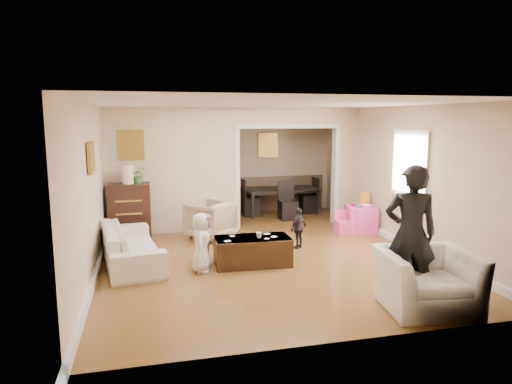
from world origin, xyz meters
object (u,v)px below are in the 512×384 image
object	(u,v)px
child_kneel_b	(207,239)
sofa	(131,245)
coffee_cup	(259,235)
play_table	(361,219)
armchair_front	(427,280)
child_kneel_a	(201,243)
armchair_back	(211,220)
child_toddler	(299,228)
coffee_table	(252,251)
cyan_cup	(358,205)
table_lamp	(128,175)
adult_person	(410,234)
dresser	(130,212)
dining_table	(280,201)

from	to	relation	value
child_kneel_b	sofa	bearing A→B (deg)	61.22
coffee_cup	play_table	xyz separation A→B (m)	(2.63, 1.65, -0.23)
armchair_front	child_kneel_a	xyz separation A→B (m)	(-2.58, 2.05, 0.10)
armchair_back	child_toddler	distance (m)	1.84
armchair_front	play_table	xyz separation A→B (m)	(1.00, 3.80, -0.09)
sofa	coffee_table	bearing A→B (deg)	-114.24
sofa	coffee_table	world-z (taller)	sofa
armchair_front	cyan_cup	size ratio (longest dim) A/B	14.18
armchair_back	child_toddler	world-z (taller)	child_toddler
armchair_back	child_kneel_a	distance (m)	2.06
armchair_front	table_lamp	bearing A→B (deg)	138.29
child_kneel_a	child_toddler	size ratio (longest dim) A/B	1.22
armchair_back	child_kneel_b	world-z (taller)	child_kneel_b
table_lamp	coffee_table	bearing A→B (deg)	-47.13
child_toddler	child_kneel_a	bearing A→B (deg)	-11.74
coffee_cup	adult_person	distance (m)	2.46
child_kneel_b	child_kneel_a	bearing A→B (deg)	144.47
play_table	child_toddler	xyz separation A→B (m)	(-1.68, -0.85, 0.11)
dresser	coffee_cup	bearing A→B (deg)	-46.39
armchair_front	sofa	bearing A→B (deg)	150.69
cyan_cup	child_kneel_b	bearing A→B (deg)	-159.40
coffee_cup	child_kneel_a	size ratio (longest dim) A/B	0.11
child_kneel_b	dining_table	bearing A→B (deg)	-50.67
sofa	child_toddler	distance (m)	2.98
armchair_front	child_kneel_b	bearing A→B (deg)	141.89
armchair_front	coffee_cup	bearing A→B (deg)	134.86
adult_person	child_toddler	world-z (taller)	adult_person
sofa	coffee_cup	bearing A→B (deg)	-114.79
adult_person	armchair_back	bearing A→B (deg)	-42.91
cyan_cup	dining_table	distance (m)	2.45
table_lamp	coffee_cup	world-z (taller)	table_lamp
armchair_back	cyan_cup	size ratio (longest dim) A/B	10.12
adult_person	child_toddler	xyz separation A→B (m)	(-0.59, 2.68, -0.52)
child_kneel_b	cyan_cup	bearing A→B (deg)	-86.49
cyan_cup	play_table	bearing A→B (deg)	26.57
child_kneel_a	table_lamp	bearing A→B (deg)	39.30
coffee_cup	child_toddler	size ratio (longest dim) A/B	0.13
coffee_cup	cyan_cup	size ratio (longest dim) A/B	1.23
coffee_cup	child_kneel_b	size ratio (longest dim) A/B	0.12
armchair_front	dining_table	bearing A→B (deg)	98.98
armchair_back	coffee_cup	distance (m)	1.98
sofa	armchair_front	bearing A→B (deg)	-135.24
armchair_front	dining_table	distance (m)	5.97
armchair_back	table_lamp	size ratio (longest dim) A/B	2.25
sofa	dresser	xyz separation A→B (m)	(-0.07, 1.59, 0.24)
armchair_back	adult_person	distance (m)	4.35
table_lamp	child_toddler	world-z (taller)	table_lamp
cyan_cup	adult_person	bearing A→B (deg)	-105.87
coffee_cup	child_kneel_a	world-z (taller)	child_kneel_a
dresser	dining_table	xyz separation A→B (m)	(3.59, 1.62, -0.23)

